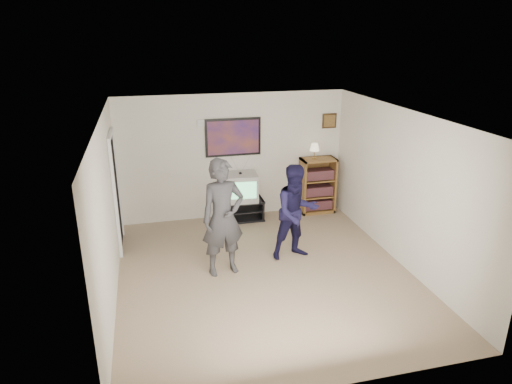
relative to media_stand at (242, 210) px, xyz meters
name	(u,v)px	position (x,y,z in m)	size (l,w,h in m)	color
room_shell	(260,192)	(-0.11, -1.88, 1.04)	(4.51, 5.00, 2.51)	#7D6A4F
media_stand	(242,210)	(0.00, 0.00, 0.00)	(0.85, 0.47, 0.42)	black
crt_television	(241,187)	(-0.02, 0.00, 0.48)	(0.64, 0.55, 0.55)	#ACACA7
bookshelf	(317,185)	(1.62, 0.05, 0.37)	(0.71, 0.40, 1.16)	brown
table_lamp	(314,151)	(1.53, 0.07, 1.10)	(0.20, 0.20, 0.31)	#FFE9C1
person_tall	(223,218)	(-0.72, -1.99, 0.72)	(0.68, 0.45, 1.86)	#343336
person_short	(296,212)	(0.54, -1.77, 0.60)	(0.79, 0.61, 1.62)	black
controller_left	(220,198)	(-0.73, -1.78, 0.97)	(0.03, 0.12, 0.03)	white
controller_right	(292,189)	(0.52, -1.55, 0.92)	(0.04, 0.12, 0.04)	white
poster	(233,137)	(-0.11, 0.25, 1.44)	(1.10, 0.03, 0.75)	black
air_vent	(204,123)	(-0.66, 0.25, 1.74)	(0.28, 0.02, 0.14)	white
small_picture	(329,121)	(1.89, 0.25, 1.67)	(0.30, 0.03, 0.30)	black
doorway	(116,193)	(-2.34, -0.63, 0.79)	(0.03, 0.85, 2.00)	black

